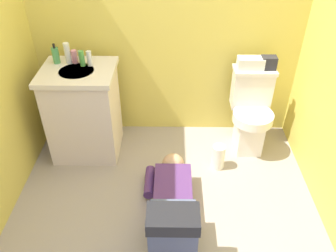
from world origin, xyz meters
TOP-DOWN VIEW (x-y plane):
  - ground_plane at (0.00, 0.00)m, footprint 2.84×3.08m
  - wall_back at (0.00, 1.08)m, footprint 2.50×0.08m
  - toilet at (0.75, 0.77)m, footprint 0.36×0.46m
  - vanity_cabinet at (-0.72, 0.68)m, footprint 0.60×0.52m
  - faucet at (-0.72, 0.82)m, footprint 0.02×0.02m
  - person_plumber at (0.05, -0.14)m, footprint 0.39×1.06m
  - tissue_box at (0.70, 0.86)m, footprint 0.22×0.11m
  - toiletry_bag at (0.85, 0.86)m, footprint 0.12×0.09m
  - soap_dispenser at (-0.91, 0.80)m, footprint 0.06×0.06m
  - bottle_white at (-0.80, 0.79)m, footprint 0.05×0.05m
  - bottle_pink at (-0.76, 0.81)m, footprint 0.05×0.05m
  - bottle_green at (-0.68, 0.75)m, footprint 0.04×0.04m
  - bottle_clear at (-0.62, 0.76)m, footprint 0.04×0.04m
  - paper_towel_roll at (0.45, 0.45)m, footprint 0.11×0.11m

SIDE VIEW (x-z plane):
  - ground_plane at x=0.00m, z-range -0.04..0.00m
  - paper_towel_roll at x=0.45m, z-range 0.00..0.23m
  - person_plumber at x=0.05m, z-range -0.08..0.44m
  - toilet at x=0.75m, z-range -0.01..0.74m
  - vanity_cabinet at x=-0.72m, z-range 0.01..0.83m
  - tissue_box at x=0.70m, z-range 0.75..0.85m
  - toiletry_bag at x=0.85m, z-range 0.75..0.86m
  - faucet at x=-0.72m, z-range 0.82..0.92m
  - bottle_pink at x=-0.76m, z-range 0.82..0.93m
  - bottle_clear at x=-0.62m, z-range 0.82..0.94m
  - bottle_green at x=-0.68m, z-range 0.82..0.95m
  - soap_dispenser at x=-0.91m, z-range 0.80..0.97m
  - bottle_white at x=-0.80m, z-range 0.82..1.00m
  - wall_back at x=0.00m, z-range 0.00..2.40m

